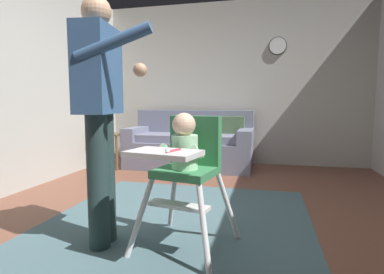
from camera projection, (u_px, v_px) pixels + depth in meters
name	position (u px, v px, depth m)	size (l,w,h in m)	color
ground	(191.00, 235.00, 2.40)	(5.75, 7.24, 0.10)	brown
wall_far	(233.00, 84.00, 5.02)	(4.95, 0.06, 2.57)	#BBB9AF
area_rug	(166.00, 237.00, 2.25)	(2.12, 2.83, 0.01)	#476269
couch	(191.00, 145.00, 4.75)	(1.88, 0.86, 0.86)	slate
high_chair	(186.00, 157.00, 2.03)	(0.71, 0.80, 0.91)	white
adult_standing	(100.00, 108.00, 2.05)	(0.56, 0.50, 1.64)	#243737
side_table	(111.00, 143.00, 4.68)	(0.40, 0.40, 0.52)	brown
sippy_cup	(110.00, 130.00, 4.67)	(0.07, 0.07, 0.10)	#284CB7
wall_clock	(278.00, 46.00, 4.76)	(0.27, 0.04, 0.27)	white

